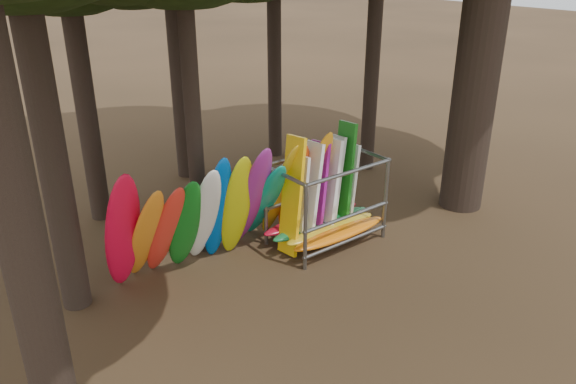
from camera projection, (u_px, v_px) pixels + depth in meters
ground at (336, 265)px, 12.93m from camera, size 120.00×120.00×0.00m
kayak_row at (224, 209)px, 12.63m from camera, size 5.56×2.02×2.99m
storage_rack at (326, 204)px, 13.65m from camera, size 3.03×1.59×2.88m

